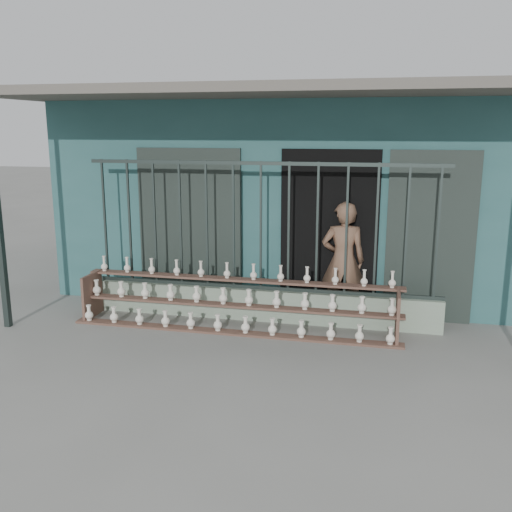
# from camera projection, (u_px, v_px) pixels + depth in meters

# --- Properties ---
(ground) EXTENTS (60.00, 60.00, 0.00)m
(ground) POSITION_uv_depth(u_px,v_px,m) (238.00, 354.00, 6.94)
(ground) COLOR slate
(workshop_building) EXTENTS (7.40, 6.60, 3.21)m
(workshop_building) POSITION_uv_depth(u_px,v_px,m) (294.00, 186.00, 10.61)
(workshop_building) COLOR #295656
(workshop_building) RESTS_ON ground
(parapet_wall) EXTENTS (5.00, 0.20, 0.45)m
(parapet_wall) POSITION_uv_depth(u_px,v_px,m) (261.00, 304.00, 8.13)
(parapet_wall) COLOR gray
(parapet_wall) RESTS_ON ground
(security_fence) EXTENTS (5.00, 0.04, 1.80)m
(security_fence) POSITION_uv_depth(u_px,v_px,m) (261.00, 227.00, 7.88)
(security_fence) COLOR #283330
(security_fence) RESTS_ON parapet_wall
(shelf_rack) EXTENTS (4.50, 0.68, 0.85)m
(shelf_rack) POSITION_uv_depth(u_px,v_px,m) (236.00, 303.00, 7.76)
(shelf_rack) COLOR brown
(shelf_rack) RESTS_ON ground
(elderly_woman) EXTENTS (0.67, 0.49, 1.69)m
(elderly_woman) POSITION_uv_depth(u_px,v_px,m) (343.00, 261.00, 8.07)
(elderly_woman) COLOR brown
(elderly_woman) RESTS_ON ground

